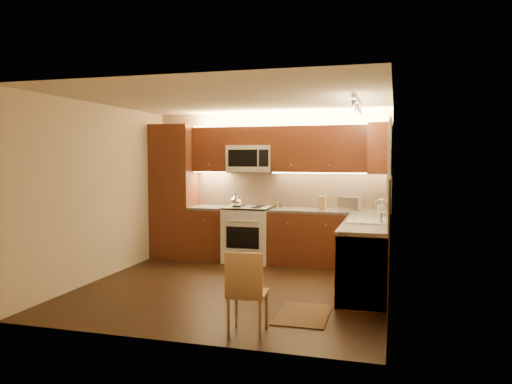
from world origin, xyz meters
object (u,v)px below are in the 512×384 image
(toaster_oven, at_px, (352,204))
(dining_chair, at_px, (248,291))
(knife_block, at_px, (322,203))
(kettle, at_px, (236,200))
(stove, at_px, (248,234))
(sink, at_px, (367,215))
(soap_bottle, at_px, (381,208))
(microwave, at_px, (251,159))

(toaster_oven, bearing_deg, dining_chair, -79.41)
(knife_block, bearing_deg, kettle, -171.59)
(kettle, distance_m, dining_chair, 3.37)
(stove, relative_size, toaster_oven, 2.54)
(kettle, bearing_deg, sink, -28.72)
(kettle, height_order, knife_block, kettle)
(toaster_oven, bearing_deg, kettle, -151.19)
(kettle, bearing_deg, toaster_oven, 1.53)
(kettle, bearing_deg, soap_bottle, -12.35)
(dining_chair, bearing_deg, sink, 60.42)
(microwave, bearing_deg, knife_block, -4.45)
(kettle, xyz_separation_m, knife_block, (1.40, 0.18, -0.03))
(sink, distance_m, dining_chair, 2.43)
(microwave, relative_size, knife_block, 3.42)
(kettle, bearing_deg, microwave, 55.06)
(knife_block, distance_m, soap_bottle, 1.06)
(sink, relative_size, kettle, 3.64)
(stove, relative_size, kettle, 3.89)
(toaster_oven, xyz_separation_m, soap_bottle, (0.47, -0.52, -0.00))
(stove, relative_size, knife_block, 4.14)
(soap_bottle, bearing_deg, dining_chair, -134.78)
(knife_block, distance_m, dining_chair, 3.36)
(toaster_oven, xyz_separation_m, dining_chair, (-0.73, -3.31, -0.59))
(kettle, height_order, toaster_oven, kettle)
(microwave, relative_size, toaster_oven, 2.10)
(microwave, distance_m, toaster_oven, 1.84)
(kettle, bearing_deg, dining_chair, -74.36)
(stove, bearing_deg, knife_block, 1.82)
(sink, distance_m, toaster_oven, 1.21)
(microwave, height_order, sink, microwave)
(knife_block, height_order, dining_chair, knife_block)
(stove, bearing_deg, dining_chair, -73.49)
(knife_block, xyz_separation_m, soap_bottle, (0.93, -0.51, -0.00))
(dining_chair, bearing_deg, knife_block, 81.67)
(stove, distance_m, soap_bottle, 2.28)
(stove, relative_size, sink, 1.07)
(sink, xyz_separation_m, kettle, (-2.16, 0.98, 0.06))
(kettle, relative_size, knife_block, 1.06)
(toaster_oven, distance_m, soap_bottle, 0.70)
(toaster_oven, relative_size, soap_bottle, 1.67)
(microwave, height_order, dining_chair, microwave)
(sink, relative_size, knife_block, 3.87)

